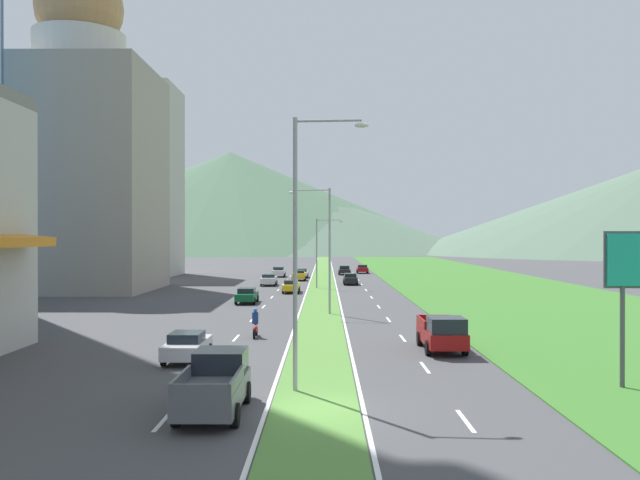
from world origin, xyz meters
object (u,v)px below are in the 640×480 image
at_px(pickup_truck_0, 442,333).
at_px(car_6, 187,346).
at_px(car_7, 269,280).
at_px(motorcycle_rider, 255,325).
at_px(car_4, 362,269).
at_px(street_lamp_mid, 325,242).
at_px(street_lamp_far, 320,248).
at_px(pickup_truck_1, 215,384).
at_px(car_5, 247,295).
at_px(car_8, 344,270).
at_px(car_0, 279,272).
at_px(car_3, 302,273).
at_px(street_lamp_near, 302,236).
at_px(car_2, 291,286).
at_px(car_1, 350,279).
at_px(car_9, 299,275).

bearing_deg(pickup_truck_0, car_6, -77.99).
xyz_separation_m(car_7, motorcycle_rider, (2.84, -44.05, -0.01)).
relative_size(car_4, car_6, 0.90).
relative_size(street_lamp_mid, street_lamp_far, 1.21).
bearing_deg(pickup_truck_1, car_4, -6.42).
xyz_separation_m(car_7, pickup_truck_1, (3.26, -61.79, 0.23)).
height_order(car_5, car_6, car_6).
height_order(car_5, pickup_truck_1, pickup_truck_1).
xyz_separation_m(car_8, motorcycle_rider, (-7.45, -68.75, 0.00)).
height_order(car_0, motorcycle_rider, motorcycle_rider).
bearing_deg(car_7, car_0, 0.09).
relative_size(car_5, motorcycle_rider, 2.30).
bearing_deg(car_7, car_5, 179.59).
bearing_deg(car_8, car_7, -22.63).
distance_m(pickup_truck_0, pickup_truck_1, 16.31).
xyz_separation_m(street_lamp_far, car_3, (-2.95, 21.11, -4.19)).
distance_m(street_lamp_near, car_0, 77.59).
bearing_deg(pickup_truck_0, car_3, -171.40).
bearing_deg(street_lamp_far, car_8, 82.69).
height_order(car_0, car_5, car_0).
relative_size(street_lamp_near, street_lamp_far, 1.31).
bearing_deg(motorcycle_rider, car_8, -6.19).
distance_m(car_5, pickup_truck_1, 39.26).
distance_m(car_2, car_8, 36.23).
bearing_deg(car_7, car_1, -79.28).
distance_m(street_lamp_mid, car_9, 42.14).
bearing_deg(car_2, car_4, -14.23).
bearing_deg(motorcycle_rider, street_lamp_near, -166.94).
height_order(car_6, car_8, car_8).
xyz_separation_m(car_0, car_1, (10.46, -16.47, -0.05)).
bearing_deg(car_3, car_0, 61.32).
xyz_separation_m(car_4, car_8, (-3.16, -4.18, 0.00)).
distance_m(car_2, car_9, 20.90).
height_order(car_1, car_7, same).
height_order(car_4, car_9, car_9).
relative_size(car_0, pickup_truck_1, 0.78).
xyz_separation_m(car_1, car_3, (-6.85, 14.49, -0.03)).
height_order(car_1, car_3, car_1).
xyz_separation_m(car_0, car_5, (-0.14, -41.13, -0.05)).
height_order(car_6, pickup_truck_1, pickup_truck_1).
bearing_deg(car_8, motorcycle_rider, -6.19).
relative_size(car_1, motorcycle_rider, 2.36).
relative_size(street_lamp_near, car_9, 2.55).
relative_size(car_0, car_7, 0.94).
bearing_deg(street_lamp_mid, car_1, 84.43).
bearing_deg(motorcycle_rider, car_0, 2.63).
height_order(street_lamp_far, car_4, street_lamp_far).
bearing_deg(car_6, car_3, -2.80).
xyz_separation_m(car_6, motorcycle_rider, (2.61, 7.86, -0.00)).
bearing_deg(car_8, car_0, -58.80).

